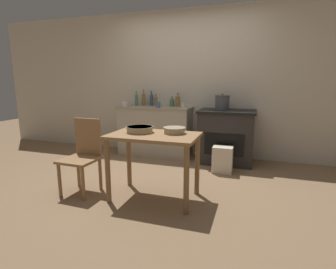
# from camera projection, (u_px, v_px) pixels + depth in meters

# --- Properties ---
(ground_plane) EXTENTS (14.00, 14.00, 0.00)m
(ground_plane) POSITION_uv_depth(u_px,v_px,m) (157.00, 183.00, 3.46)
(ground_plane) COLOR #896B4C
(wall_back) EXTENTS (8.00, 0.07, 2.55)m
(wall_back) POSITION_uv_depth(u_px,v_px,m) (188.00, 84.00, 4.68)
(wall_back) COLOR beige
(wall_back) RESTS_ON ground_plane
(counter_cabinet) EXTENTS (1.32, 0.52, 0.88)m
(counter_cabinet) POSITION_uv_depth(u_px,v_px,m) (155.00, 131.00, 4.75)
(counter_cabinet) COLOR #B2A893
(counter_cabinet) RESTS_ON ground_plane
(stove) EXTENTS (0.90, 0.65, 0.87)m
(stove) POSITION_uv_depth(u_px,v_px,m) (226.00, 136.00, 4.30)
(stove) COLOR #2D2B28
(stove) RESTS_ON ground_plane
(work_table) EXTENTS (0.98, 0.61, 0.75)m
(work_table) POSITION_uv_depth(u_px,v_px,m) (154.00, 146.00, 2.91)
(work_table) COLOR #997047
(work_table) RESTS_ON ground_plane
(chair) EXTENTS (0.42, 0.42, 0.88)m
(chair) POSITION_uv_depth(u_px,v_px,m) (83.00, 154.00, 3.15)
(chair) COLOR #997047
(chair) RESTS_ON ground_plane
(flour_sack) EXTENTS (0.29, 0.20, 0.39)m
(flour_sack) POSITION_uv_depth(u_px,v_px,m) (222.00, 160.00, 3.85)
(flour_sack) COLOR beige
(flour_sack) RESTS_ON ground_plane
(stock_pot) EXTENTS (0.24, 0.24, 0.26)m
(stock_pot) POSITION_uv_depth(u_px,v_px,m) (222.00, 102.00, 4.26)
(stock_pot) COLOR #4C4C51
(stock_pot) RESTS_ON stove
(mixing_bowl_large) EXTENTS (0.31, 0.31, 0.07)m
(mixing_bowl_large) POSITION_uv_depth(u_px,v_px,m) (140.00, 129.00, 2.97)
(mixing_bowl_large) COLOR tan
(mixing_bowl_large) RESTS_ON work_table
(mixing_bowl_small) EXTENTS (0.25, 0.25, 0.07)m
(mixing_bowl_small) POSITION_uv_depth(u_px,v_px,m) (174.00, 130.00, 2.92)
(mixing_bowl_small) COLOR tan
(mixing_bowl_small) RESTS_ON work_table
(bottle_far_left) EXTENTS (0.07, 0.07, 0.22)m
(bottle_far_left) POSITION_uv_depth(u_px,v_px,m) (156.00, 101.00, 4.72)
(bottle_far_left) COLOR olive
(bottle_far_left) RESTS_ON counter_cabinet
(bottle_left) EXTENTS (0.06, 0.06, 0.27)m
(bottle_left) POSITION_uv_depth(u_px,v_px,m) (137.00, 100.00, 4.82)
(bottle_left) COLOR #517F5B
(bottle_left) RESTS_ON counter_cabinet
(bottle_mid_left) EXTENTS (0.08, 0.08, 0.18)m
(bottle_mid_left) POSITION_uv_depth(u_px,v_px,m) (172.00, 103.00, 4.70)
(bottle_mid_left) COLOR #517F5B
(bottle_mid_left) RESTS_ON counter_cabinet
(bottle_center_left) EXTENTS (0.08, 0.08, 0.24)m
(bottle_center_left) POSITION_uv_depth(u_px,v_px,m) (178.00, 101.00, 4.62)
(bottle_center_left) COLOR olive
(bottle_center_left) RESTS_ON counter_cabinet
(bottle_center) EXTENTS (0.07, 0.07, 0.27)m
(bottle_center) POSITION_uv_depth(u_px,v_px,m) (151.00, 100.00, 4.84)
(bottle_center) COLOR #3D5675
(bottle_center) RESTS_ON counter_cabinet
(bottle_center_right) EXTENTS (0.06, 0.06, 0.30)m
(bottle_center_right) POSITION_uv_depth(u_px,v_px,m) (144.00, 99.00, 4.85)
(bottle_center_right) COLOR olive
(bottle_center_right) RESTS_ON counter_cabinet
(cup_mid_right) EXTENTS (0.09, 0.09, 0.08)m
(cup_mid_right) POSITION_uv_depth(u_px,v_px,m) (124.00, 104.00, 4.68)
(cup_mid_right) COLOR silver
(cup_mid_right) RESTS_ON counter_cabinet
(cup_right) EXTENTS (0.07, 0.07, 0.09)m
(cup_right) POSITION_uv_depth(u_px,v_px,m) (183.00, 105.00, 4.46)
(cup_right) COLOR silver
(cup_right) RESTS_ON counter_cabinet
(cup_far_right) EXTENTS (0.07, 0.07, 0.10)m
(cup_far_right) POSITION_uv_depth(u_px,v_px,m) (158.00, 105.00, 4.47)
(cup_far_right) COLOR #4C6B99
(cup_far_right) RESTS_ON counter_cabinet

